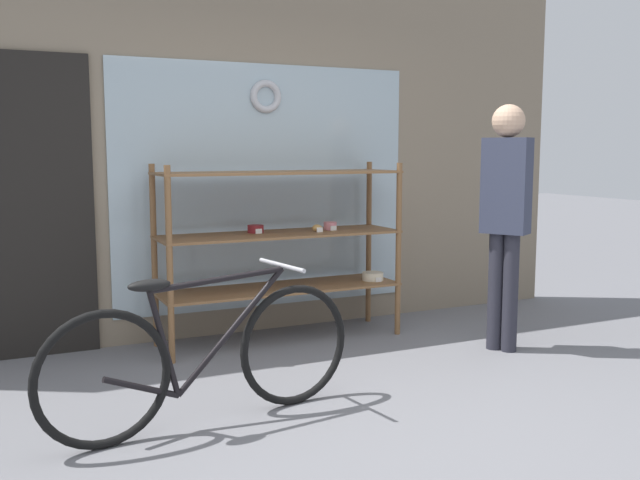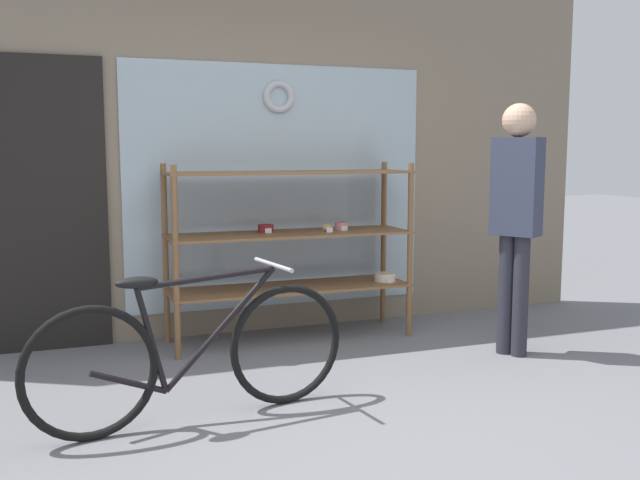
{
  "view_description": "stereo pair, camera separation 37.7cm",
  "coord_description": "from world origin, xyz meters",
  "views": [
    {
      "loc": [
        -1.83,
        -2.99,
        1.45
      ],
      "look_at": [
        0.09,
        1.04,
        0.88
      ],
      "focal_mm": 40.0,
      "sensor_mm": 36.0,
      "label": 1
    },
    {
      "loc": [
        -1.48,
        -3.14,
        1.45
      ],
      "look_at": [
        0.09,
        1.04,
        0.88
      ],
      "focal_mm": 40.0,
      "sensor_mm": 36.0,
      "label": 2
    }
  ],
  "objects": [
    {
      "name": "storefront_facade",
      "position": [
        -0.04,
        2.31,
        1.6
      ],
      "size": [
        6.0,
        0.13,
        3.27
      ],
      "color": "gray",
      "rests_on": "ground_plane"
    },
    {
      "name": "pedestrian",
      "position": [
        1.52,
        0.98,
        1.05
      ],
      "size": [
        0.32,
        0.37,
        1.76
      ],
      "rotation": [
        0.0,
        0.0,
        -1.03
      ],
      "color": "#282833",
      "rests_on": "ground_plane"
    },
    {
      "name": "display_case",
      "position": [
        0.2,
        1.92,
        0.79
      ],
      "size": [
        1.83,
        0.51,
        1.34
      ],
      "color": "brown",
      "rests_on": "ground_plane"
    },
    {
      "name": "ground_plane",
      "position": [
        0.0,
        0.0,
        0.0
      ],
      "size": [
        30.0,
        30.0,
        0.0
      ],
      "primitive_type": "plane",
      "color": "slate"
    },
    {
      "name": "bicycle",
      "position": [
        -0.82,
        0.53,
        0.37
      ],
      "size": [
        1.76,
        0.46,
        0.82
      ],
      "rotation": [
        0.0,
        0.0,
        0.15
      ],
      "color": "black",
      "rests_on": "ground_plane"
    }
  ]
}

